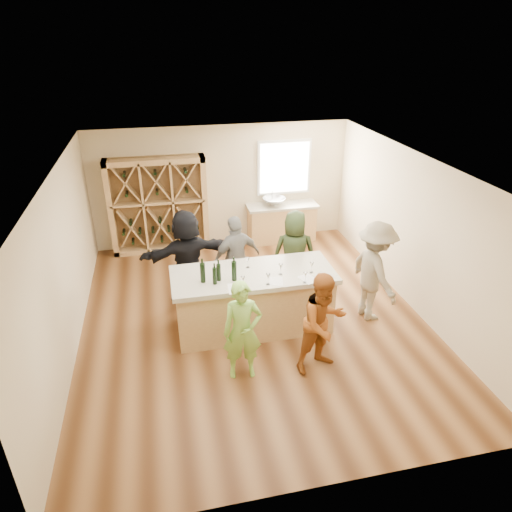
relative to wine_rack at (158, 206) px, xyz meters
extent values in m
cube|color=brown|center=(1.50, -3.27, -1.15)|extent=(6.00, 7.00, 0.10)
cube|color=white|center=(1.50, -3.27, 1.75)|extent=(6.00, 7.00, 0.10)
cube|color=beige|center=(1.50, 0.28, 0.30)|extent=(6.00, 0.10, 2.80)
cube|color=beige|center=(1.50, -6.82, 0.30)|extent=(6.00, 0.10, 2.80)
cube|color=beige|center=(-1.55, -3.27, 0.30)|extent=(0.10, 7.00, 2.80)
cube|color=beige|center=(4.55, -3.27, 0.30)|extent=(0.10, 7.00, 2.80)
cube|color=white|center=(3.00, 0.20, 0.65)|extent=(1.30, 0.06, 1.30)
cube|color=white|center=(3.00, 0.17, 0.65)|extent=(1.18, 0.01, 1.18)
cube|color=tan|center=(0.00, 0.00, 0.00)|extent=(2.20, 0.45, 2.20)
cube|color=tan|center=(2.90, -0.07, -0.67)|extent=(1.60, 0.58, 0.86)
cube|color=#B8AF98|center=(2.90, -0.07, -0.21)|extent=(1.70, 0.62, 0.06)
imported|color=silver|center=(2.70, -0.07, -0.09)|extent=(0.54, 0.54, 0.19)
cylinder|color=silver|center=(2.70, 0.11, -0.03)|extent=(0.02, 0.02, 0.30)
cube|color=tan|center=(1.45, -3.53, -0.60)|extent=(2.60, 1.00, 1.00)
cube|color=#B8AF98|center=(1.45, -3.53, -0.06)|extent=(2.72, 1.12, 0.08)
cylinder|color=black|center=(0.61, -3.65, 0.15)|extent=(0.11, 0.11, 0.33)
cylinder|color=black|center=(0.78, -3.75, 0.12)|extent=(0.09, 0.09, 0.28)
cylinder|color=black|center=(0.86, -3.65, 0.12)|extent=(0.09, 0.09, 0.29)
cylinder|color=black|center=(1.10, -3.70, 0.15)|extent=(0.11, 0.11, 0.33)
cone|color=white|center=(1.20, -3.94, 0.07)|extent=(0.09, 0.09, 0.18)
cone|color=white|center=(1.60, -3.95, 0.08)|extent=(0.09, 0.09, 0.19)
cone|color=white|center=(2.19, -4.02, 0.07)|extent=(0.09, 0.09, 0.18)
cone|color=white|center=(1.88, -3.68, 0.08)|extent=(0.08, 0.08, 0.19)
cone|color=white|center=(2.40, -3.73, 0.08)|extent=(0.09, 0.09, 0.19)
cube|color=white|center=(1.08, -3.97, -0.02)|extent=(0.26, 0.35, 0.00)
cube|color=white|center=(1.76, -3.89, -0.02)|extent=(0.28, 0.33, 0.00)
cube|color=white|center=(2.28, -3.92, -0.02)|extent=(0.32, 0.37, 0.00)
imported|color=#8CC64C|center=(1.04, -4.70, -0.31)|extent=(0.60, 0.46, 1.58)
imported|color=#994C19|center=(2.25, -4.78, -0.29)|extent=(0.88, 0.65, 1.62)
imported|color=gray|center=(3.59, -3.65, -0.18)|extent=(0.70, 1.25, 1.84)
imported|color=slate|center=(1.35, -2.50, -0.26)|extent=(1.10, 0.81, 1.69)
imported|color=#263319|center=(2.47, -2.53, -0.25)|extent=(0.93, 0.72, 1.70)
imported|color=black|center=(0.44, -2.37, -0.19)|extent=(1.78, 0.94, 1.83)
cone|color=white|center=(1.40, -3.33, 0.07)|extent=(0.07, 0.07, 0.18)
camera|label=1|loc=(0.08, -10.02, 3.63)|focal=32.00mm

